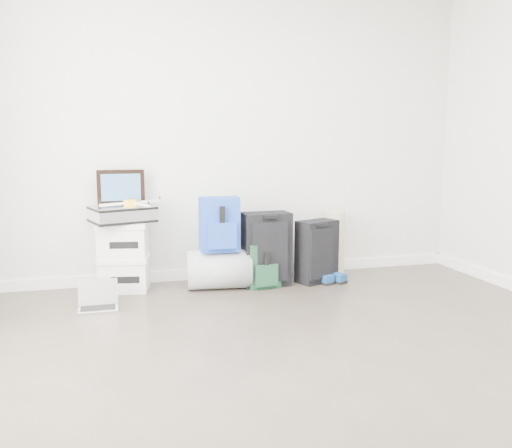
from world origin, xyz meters
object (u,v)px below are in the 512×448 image
object	(u,v)px
briefcase	(122,214)
large_suitcase	(266,249)
duffel_bag	(219,269)
laptop	(98,302)
boxes_stack	(124,256)
carry_on	(317,252)

from	to	relation	value
briefcase	large_suitcase	size ratio (longest dim) A/B	0.75
duffel_bag	laptop	distance (m)	1.08
boxes_stack	duffel_bag	bearing A→B (deg)	-0.96
briefcase	carry_on	xyz separation A→B (m)	(1.71, -0.19, -0.38)
boxes_stack	laptop	xyz separation A→B (m)	(-0.22, -0.48, -0.25)
boxes_stack	duffel_bag	world-z (taller)	boxes_stack
duffel_bag	large_suitcase	bearing A→B (deg)	6.51
boxes_stack	briefcase	xyz separation A→B (m)	(0.00, 0.00, 0.37)
boxes_stack	large_suitcase	size ratio (longest dim) A/B	0.91
briefcase	large_suitcase	xyz separation A→B (m)	(1.23, -0.17, -0.34)
carry_on	briefcase	bearing A→B (deg)	152.72
boxes_stack	duffel_bag	xyz separation A→B (m)	(0.81, -0.16, -0.13)
boxes_stack	laptop	bearing A→B (deg)	-104.17
duffel_bag	laptop	size ratio (longest dim) A/B	1.81
briefcase	laptop	xyz separation A→B (m)	(-0.22, -0.48, -0.62)
duffel_bag	large_suitcase	world-z (taller)	large_suitcase
large_suitcase	laptop	world-z (taller)	large_suitcase
boxes_stack	briefcase	world-z (taller)	briefcase
briefcase	large_suitcase	distance (m)	1.29
large_suitcase	laptop	bearing A→B (deg)	-170.41
briefcase	duffel_bag	xyz separation A→B (m)	(0.81, -0.16, -0.50)
boxes_stack	carry_on	xyz separation A→B (m)	(1.71, -0.19, -0.01)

